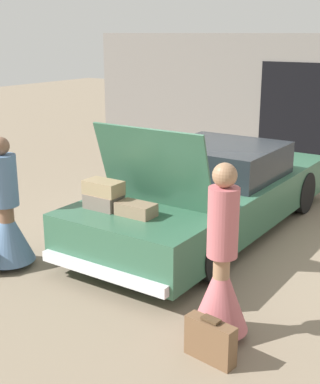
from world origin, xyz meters
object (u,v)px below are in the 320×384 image
object	(u,v)px
car	(212,193)
person_left	(7,222)
person_right	(221,277)
suitcase_beside_right_person	(210,340)

from	to	relation	value
car	person_left	size ratio (longest dim) A/B	3.07
car	person_right	size ratio (longest dim) A/B	2.93
person_left	suitcase_beside_right_person	distance (m)	3.11
car	person_right	bearing A→B (deg)	-59.81
car	suitcase_beside_right_person	bearing A→B (deg)	-61.51
person_left	suitcase_beside_right_person	xyz separation A→B (m)	(3.06, -0.37, -0.39)
car	suitcase_beside_right_person	size ratio (longest dim) A/B	10.08
person_right	person_left	bearing A→B (deg)	98.34
car	person_right	xyz separation A→B (m)	(1.47, -2.53, 0.05)
person_left	suitcase_beside_right_person	size ratio (longest dim) A/B	3.28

